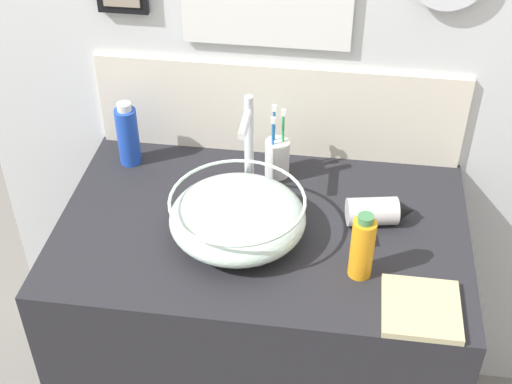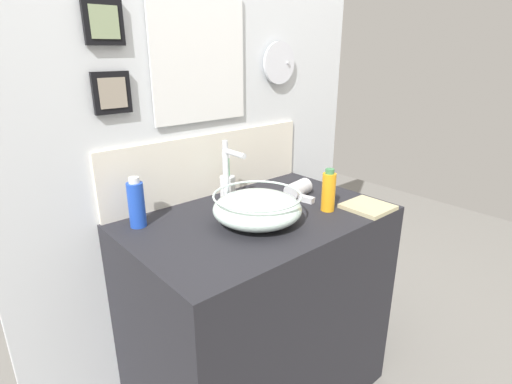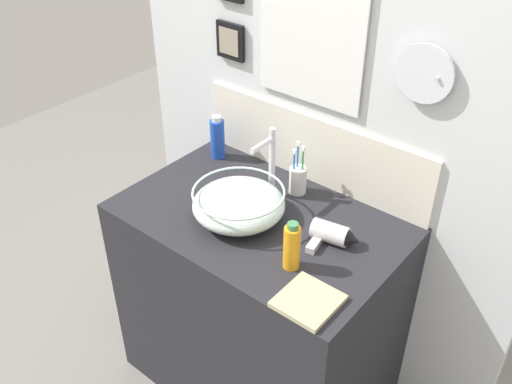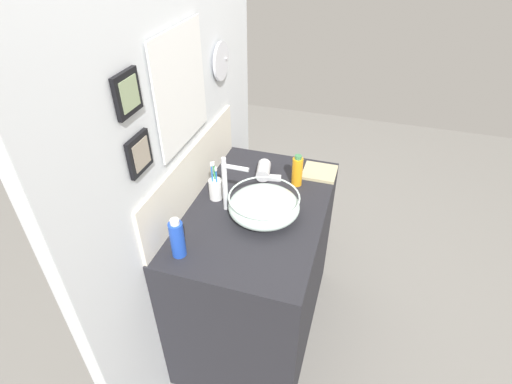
% 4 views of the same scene
% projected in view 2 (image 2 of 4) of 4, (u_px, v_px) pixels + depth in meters
% --- Properties ---
extents(vanity_counter, '(1.01, 0.65, 0.88)m').
position_uv_depth(vanity_counter, '(259.00, 311.00, 1.69)').
color(vanity_counter, '#232328').
rests_on(vanity_counter, ground).
extents(back_panel, '(1.71, 0.10, 2.44)m').
position_uv_depth(back_panel, '(204.00, 115.00, 1.67)').
color(back_panel, silver).
rests_on(back_panel, ground).
extents(glass_bowl_sink, '(0.33, 0.33, 0.11)m').
position_uv_depth(glass_bowl_sink, '(257.00, 208.00, 1.45)').
color(glass_bowl_sink, silver).
rests_on(glass_bowl_sink, vanity_counter).
extents(faucet, '(0.02, 0.13, 0.28)m').
position_uv_depth(faucet, '(228.00, 171.00, 1.54)').
color(faucet, silver).
rests_on(faucet, vanity_counter).
extents(hair_drier, '(0.18, 0.15, 0.07)m').
position_uv_depth(hair_drier, '(300.00, 189.00, 1.73)').
color(hair_drier, silver).
rests_on(hair_drier, vanity_counter).
extents(toothbrush_cup, '(0.07, 0.07, 0.21)m').
position_uv_depth(toothbrush_cup, '(228.00, 188.00, 1.68)').
color(toothbrush_cup, white).
rests_on(toothbrush_cup, vanity_counter).
extents(soap_dispenser, '(0.05, 0.05, 0.17)m').
position_uv_depth(soap_dispenser, '(329.00, 191.00, 1.56)').
color(soap_dispenser, orange).
rests_on(soap_dispenser, vanity_counter).
extents(lotion_bottle, '(0.06, 0.06, 0.19)m').
position_uv_depth(lotion_bottle, '(136.00, 204.00, 1.42)').
color(lotion_bottle, blue).
rests_on(lotion_bottle, vanity_counter).
extents(hand_towel, '(0.17, 0.17, 0.02)m').
position_uv_depth(hand_towel, '(368.00, 207.00, 1.60)').
color(hand_towel, tan).
rests_on(hand_towel, vanity_counter).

